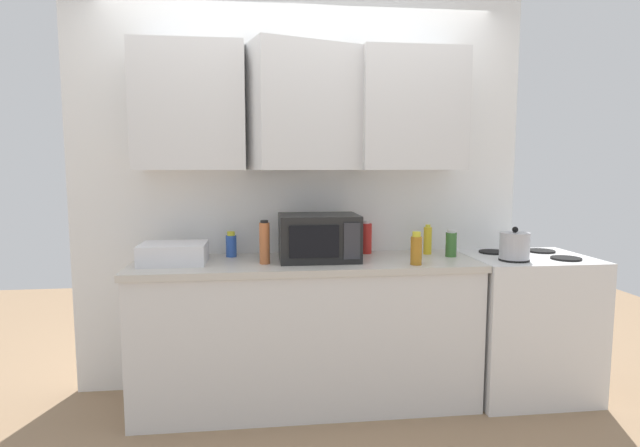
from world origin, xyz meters
TOP-DOWN VIEW (x-y plane):
  - wall_back_with_cabinets at (-0.00, -0.07)m, footprint 2.95×0.52m
  - counter_run at (0.00, -0.30)m, footprint 2.08×0.63m
  - stove_range at (1.43, -0.32)m, footprint 0.76×0.64m
  - kettle at (1.26, -0.46)m, footprint 0.18×0.18m
  - microwave at (0.08, -0.29)m, footprint 0.48×0.37m
  - dish_rack at (-0.79, -0.30)m, footprint 0.38×0.30m
  - bottle_spice_jar at (-0.25, -0.38)m, footprint 0.06×0.06m
  - bottle_green_oil at (0.93, -0.28)m, footprint 0.07×0.07m
  - bottle_yellow_mustard at (0.81, -0.17)m, footprint 0.05×0.05m
  - bottle_red_sauce at (0.42, -0.09)m, footprint 0.07×0.07m
  - bottle_blue_cleaner at (-0.46, -0.12)m, footprint 0.07×0.07m
  - bottle_amber_vinegar at (0.62, -0.51)m, footprint 0.07×0.07m

SIDE VIEW (x-z plane):
  - counter_run at x=0.00m, z-range 0.00..0.90m
  - stove_range at x=1.43m, z-range 0.00..0.91m
  - dish_rack at x=-0.79m, z-range 0.90..1.02m
  - bottle_blue_cleaner at x=-0.46m, z-range 0.89..1.06m
  - bottle_green_oil at x=0.93m, z-range 0.90..1.07m
  - bottle_amber_vinegar at x=0.62m, z-range 0.89..1.09m
  - bottle_yellow_mustard at x=0.81m, z-range 0.89..1.09m
  - kettle at x=1.26m, z-range 0.89..1.09m
  - bottle_red_sauce at x=0.42m, z-range 0.89..1.11m
  - bottle_spice_jar at x=-0.25m, z-range 0.90..1.15m
  - microwave at x=0.08m, z-range 0.90..1.18m
  - wall_back_with_cabinets at x=0.00m, z-range 0.27..2.87m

